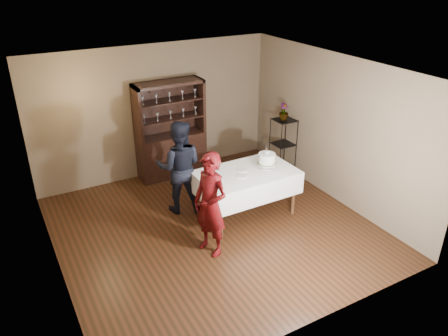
{
  "coord_description": "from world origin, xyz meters",
  "views": [
    {
      "loc": [
        -2.9,
        -5.56,
        4.18
      ],
      "look_at": [
        0.25,
        0.1,
        1.04
      ],
      "focal_mm": 35.0,
      "sensor_mm": 36.0,
      "label": 1
    }
  ],
  "objects": [
    {
      "name": "ceiling",
      "position": [
        0.0,
        0.0,
        2.7
      ],
      "size": [
        5.0,
        5.0,
        0.0
      ],
      "primitive_type": "plane",
      "rotation": [
        3.14,
        0.0,
        0.0
      ],
      "color": "silver",
      "rests_on": "back_wall"
    },
    {
      "name": "china_hutch",
      "position": [
        0.2,
        2.25,
        0.66
      ],
      "size": [
        1.4,
        0.48,
        2.0
      ],
      "color": "black",
      "rests_on": "floor"
    },
    {
      "name": "plant_etagere",
      "position": [
        2.28,
        1.2,
        0.65
      ],
      "size": [
        0.42,
        0.42,
        1.2
      ],
      "color": "black",
      "rests_on": "floor"
    },
    {
      "name": "back_wall",
      "position": [
        0.0,
        2.5,
        1.35
      ],
      "size": [
        5.0,
        0.02,
        2.7
      ],
      "primitive_type": "cube",
      "color": "brown",
      "rests_on": "floor"
    },
    {
      "name": "plate_far",
      "position": [
        0.68,
        0.2,
        0.86
      ],
      "size": [
        0.19,
        0.19,
        0.01
      ],
      "primitive_type": "cylinder",
      "rotation": [
        0.0,
        0.0,
        -0.02
      ],
      "color": "white",
      "rests_on": "cake_table"
    },
    {
      "name": "man",
      "position": [
        -0.23,
        0.84,
        0.85
      ],
      "size": [
        1.03,
        0.95,
        1.71
      ],
      "primitive_type": "imported",
      "rotation": [
        0.0,
        0.0,
        2.68
      ],
      "color": "black",
      "rests_on": "floor"
    },
    {
      "name": "woman",
      "position": [
        -0.34,
        -0.54,
        0.84
      ],
      "size": [
        0.58,
        0.71,
        1.67
      ],
      "primitive_type": "imported",
      "rotation": [
        0.0,
        0.0,
        -1.23
      ],
      "color": "#380705",
      "rests_on": "floor"
    },
    {
      "name": "wall_right",
      "position": [
        2.5,
        0.0,
        1.35
      ],
      "size": [
        0.02,
        5.0,
        2.7
      ],
      "primitive_type": "cube",
      "color": "brown",
      "rests_on": "floor"
    },
    {
      "name": "potted_plant",
      "position": [
        2.25,
        1.2,
        1.36
      ],
      "size": [
        0.2,
        0.2,
        0.35
      ],
      "primitive_type": "imported",
      "rotation": [
        0.0,
        0.0,
        0.01
      ],
      "color": "#486731",
      "rests_on": "plant_etagere"
    },
    {
      "name": "cake_table",
      "position": [
        0.71,
        0.12,
        0.65
      ],
      "size": [
        1.7,
        1.06,
        0.85
      ],
      "rotation": [
        0.0,
        0.0,
        0.01
      ],
      "color": "silver",
      "rests_on": "floor"
    },
    {
      "name": "wall_left",
      "position": [
        -2.5,
        0.0,
        1.35
      ],
      "size": [
        0.02,
        5.0,
        2.7
      ],
      "primitive_type": "cube",
      "color": "brown",
      "rests_on": "floor"
    },
    {
      "name": "cake",
      "position": [
        1.07,
        0.05,
        1.03
      ],
      "size": [
        0.38,
        0.38,
        0.45
      ],
      "rotation": [
        0.0,
        0.0,
        -0.42
      ],
      "color": "white",
      "rests_on": "cake_table"
    },
    {
      "name": "plate_near",
      "position": [
        0.54,
        0.01,
        0.86
      ],
      "size": [
        0.24,
        0.24,
        0.01
      ],
      "primitive_type": "cylinder",
      "rotation": [
        0.0,
        0.0,
        0.31
      ],
      "color": "white",
      "rests_on": "cake_table"
    },
    {
      "name": "floor",
      "position": [
        0.0,
        0.0,
        0.0
      ],
      "size": [
        5.0,
        5.0,
        0.0
      ],
      "primitive_type": "plane",
      "color": "black",
      "rests_on": "ground"
    }
  ]
}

